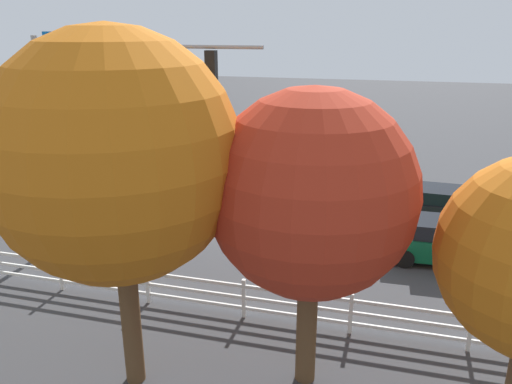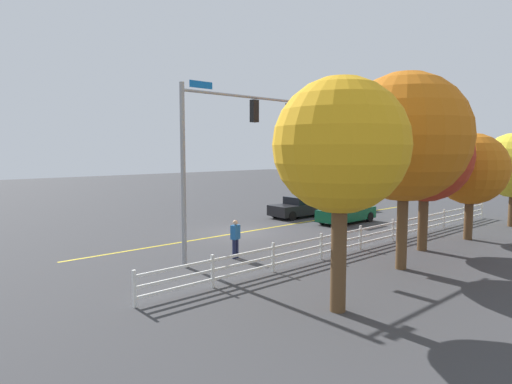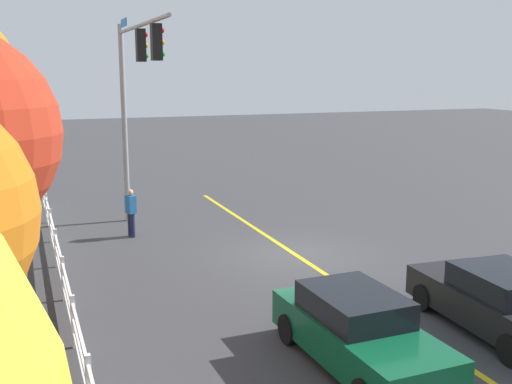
{
  "view_description": "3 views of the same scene",
  "coord_description": "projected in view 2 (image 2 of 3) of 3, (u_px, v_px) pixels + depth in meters",
  "views": [
    {
      "loc": [
        -4.98,
        18.5,
        7.62
      ],
      "look_at": [
        -0.4,
        1.54,
        1.76
      ],
      "focal_mm": 34.74,
      "sensor_mm": 36.0,
      "label": 1
    },
    {
      "loc": [
        15.75,
        18.98,
        4.71
      ],
      "look_at": [
        0.14,
        1.53,
        2.47
      ],
      "focal_mm": 30.57,
      "sensor_mm": 36.0,
      "label": 2
    },
    {
      "loc": [
        -17.0,
        7.87,
        5.68
      ],
      "look_at": [
        0.76,
        1.01,
        1.93
      ],
      "focal_mm": 43.14,
      "sensor_mm": 36.0,
      "label": 3
    }
  ],
  "objects": [
    {
      "name": "car_2",
      "position": [
        346.0,
        212.0,
        28.27
      ],
      "size": [
        4.45,
        1.9,
        1.48
      ],
      "rotation": [
        0.0,
        0.0,
        3.17
      ],
      "color": "#0C4C2D",
      "rests_on": "ground_plane"
    },
    {
      "name": "car_1",
      "position": [
        299.0,
        207.0,
        30.83
      ],
      "size": [
        4.52,
        2.12,
        1.45
      ],
      "rotation": [
        0.0,
        0.0,
        6.23
      ],
      "color": "black",
      "rests_on": "ground_plane"
    },
    {
      "name": "signal_assembly",
      "position": [
        229.0,
        137.0,
        18.74
      ],
      "size": [
        7.79,
        0.37,
        7.49
      ],
      "color": "gray",
      "rests_on": "ground_plane"
    },
    {
      "name": "white_rail_fence",
      "position": [
        377.0,
        233.0,
        21.66
      ],
      "size": [
        26.1,
        0.1,
        1.15
      ],
      "color": "white",
      "rests_on": "ground_plane"
    },
    {
      "name": "ground_plane",
      "position": [
        240.0,
        233.0,
        24.98
      ],
      "size": [
        120.0,
        120.0,
        0.0
      ],
      "primitive_type": "plane",
      "color": "#38383A"
    },
    {
      "name": "tree_2",
      "position": [
        341.0,
        146.0,
        12.36
      ],
      "size": [
        3.9,
        3.9,
        6.8
      ],
      "color": "brown",
      "rests_on": "ground_plane"
    },
    {
      "name": "car_0",
      "position": [
        347.0,
        201.0,
        34.4
      ],
      "size": [
        4.0,
        2.0,
        1.46
      ],
      "rotation": [
        0.0,
        0.0,
        6.25
      ],
      "color": "slate",
      "rests_on": "ground_plane"
    },
    {
      "name": "tree_0",
      "position": [
        471.0,
        169.0,
        22.77
      ],
      "size": [
        3.74,
        3.74,
        5.62
      ],
      "color": "brown",
      "rests_on": "ground_plane"
    },
    {
      "name": "tree_4",
      "position": [
        425.0,
        156.0,
        20.18
      ],
      "size": [
        4.27,
        4.27,
        6.6
      ],
      "color": "brown",
      "rests_on": "ground_plane"
    },
    {
      "name": "lane_center_stripe",
      "position": [
        288.0,
        225.0,
        27.64
      ],
      "size": [
        28.0,
        0.16,
        0.01
      ],
      "primitive_type": "cube",
      "color": "gold",
      "rests_on": "ground_plane"
    },
    {
      "name": "pedestrian",
      "position": [
        235.0,
        237.0,
        18.99
      ],
      "size": [
        0.46,
        0.36,
        1.69
      ],
      "rotation": [
        0.0,
        0.0,
        4.99
      ],
      "color": "#191E3F",
      "rests_on": "ground_plane"
    },
    {
      "name": "tree_3",
      "position": [
        405.0,
        137.0,
        16.88
      ],
      "size": [
        5.02,
        5.02,
        7.73
      ],
      "color": "brown",
      "rests_on": "ground_plane"
    }
  ]
}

